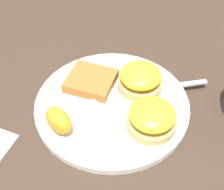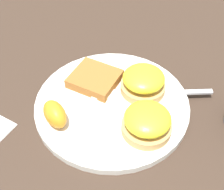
# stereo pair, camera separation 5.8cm
# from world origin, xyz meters

# --- Properties ---
(ground_plane) EXTENTS (1.10, 1.10, 0.00)m
(ground_plane) POSITION_xyz_m (0.00, 0.00, 0.00)
(ground_plane) COLOR #38281E
(plate) EXTENTS (0.30, 0.30, 0.01)m
(plate) POSITION_xyz_m (0.00, 0.00, 0.01)
(plate) COLOR silver
(plate) RESTS_ON ground_plane
(sandwich_benedict_left) EXTENTS (0.09, 0.09, 0.05)m
(sandwich_benedict_left) POSITION_xyz_m (0.08, -0.04, 0.04)
(sandwich_benedict_left) COLOR tan
(sandwich_benedict_left) RESTS_ON plate
(sandwich_benedict_right) EXTENTS (0.09, 0.09, 0.05)m
(sandwich_benedict_right) POSITION_xyz_m (0.05, 0.05, 0.04)
(sandwich_benedict_right) COLOR tan
(sandwich_benedict_right) RESTS_ON plate
(hashbrown_patty) EXTENTS (0.10, 0.10, 0.02)m
(hashbrown_patty) POSITION_xyz_m (-0.05, 0.04, 0.02)
(hashbrown_patty) COLOR #995D28
(hashbrown_patty) RESTS_ON plate
(orange_wedge) EXTENTS (0.07, 0.07, 0.04)m
(orange_wedge) POSITION_xyz_m (-0.08, -0.08, 0.04)
(orange_wedge) COLOR orange
(orange_wedge) RESTS_ON plate
(fork) EXTENTS (0.23, 0.10, 0.00)m
(fork) POSITION_xyz_m (0.05, 0.04, 0.02)
(fork) COLOR silver
(fork) RESTS_ON plate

